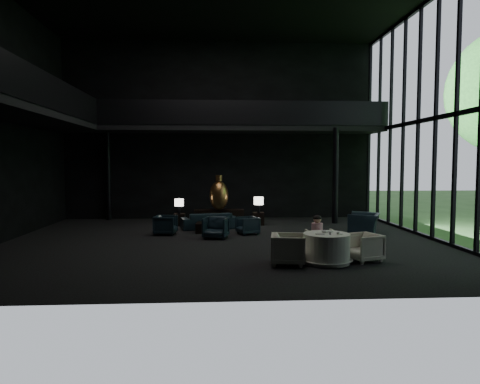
{
  "coord_description": "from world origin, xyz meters",
  "views": [
    {
      "loc": [
        -0.24,
        -13.64,
        2.53
      ],
      "look_at": [
        0.59,
        0.5,
        1.57
      ],
      "focal_mm": 32.0,
      "sensor_mm": 36.0,
      "label": 1
    }
  ],
  "objects": [
    {
      "name": "coffee_cup",
      "position": [
        2.83,
        -3.2,
        0.79
      ],
      "size": [
        0.08,
        0.08,
        0.06
      ],
      "primitive_type": "cylinder",
      "rotation": [
        0.0,
        0.0,
        -0.02
      ],
      "color": "white",
      "rests_on": "saucer"
    },
    {
      "name": "side_table_left",
      "position": [
        -1.68,
        3.65,
        0.25
      ],
      "size": [
        0.45,
        0.45,
        0.5
      ],
      "primitive_type": "cube",
      "color": "black",
      "rests_on": "floor"
    },
    {
      "name": "mezzanine_left",
      "position": [
        -6.0,
        0.0,
        4.0
      ],
      "size": [
        2.0,
        12.0,
        0.25
      ],
      "primitive_type": "cube",
      "color": "black",
      "rests_on": "wall_left"
    },
    {
      "name": "wall_front",
      "position": [
        0.0,
        -6.0,
        4.0
      ],
      "size": [
        14.0,
        0.04,
        8.0
      ],
      "primitive_type": "cube",
      "color": "black",
      "rests_on": "ground"
    },
    {
      "name": "column_ne",
      "position": [
        4.8,
        4.0,
        2.0
      ],
      "size": [
        0.24,
        0.24,
        4.0
      ],
      "primitive_type": "cylinder",
      "color": "black",
      "rests_on": "floor"
    },
    {
      "name": "console",
      "position": [
        -0.08,
        3.65,
        0.32
      ],
      "size": [
        2.02,
        0.46,
        0.64
      ],
      "primitive_type": "cube",
      "color": "black",
      "rests_on": "floor"
    },
    {
      "name": "bronze_urn",
      "position": [
        -0.08,
        3.49,
        1.24
      ],
      "size": [
        0.75,
        0.75,
        1.41
      ],
      "color": "olive",
      "rests_on": "console"
    },
    {
      "name": "curtain_wall",
      "position": [
        6.95,
        0.0,
        4.0
      ],
      "size": [
        0.2,
        12.0,
        8.0
      ],
      "primitive_type": null,
      "color": "black",
      "rests_on": "ground"
    },
    {
      "name": "lounge_armchair_east",
      "position": [
        0.91,
        1.39,
        0.31
      ],
      "size": [
        0.74,
        0.76,
        0.62
      ],
      "primitive_type": "imported",
      "rotation": [
        0.0,
        0.0,
        -1.2
      ],
      "color": "#1F3247",
      "rests_on": "floor"
    },
    {
      "name": "lounge_armchair_south",
      "position": [
        -0.22,
        0.62,
        0.41
      ],
      "size": [
        0.95,
        0.92,
        0.82
      ],
      "primitive_type": "imported",
      "rotation": [
        0.0,
        0.0,
        -0.24
      ],
      "color": "#14283F",
      "rests_on": "floor"
    },
    {
      "name": "child",
      "position": [
        2.56,
        -2.15,
        0.78
      ],
      "size": [
        0.31,
        0.31,
        0.66
      ],
      "rotation": [
        0.0,
        0.0,
        3.14
      ],
      "color": "silver",
      "rests_on": "dining_chair_north"
    },
    {
      "name": "plate_b",
      "position": [
        2.7,
        -2.83,
        0.76
      ],
      "size": [
        0.29,
        0.29,
        0.02
      ],
      "primitive_type": "cylinder",
      "rotation": [
        0.0,
        0.0,
        -0.36
      ],
      "color": "white",
      "rests_on": "dining_table"
    },
    {
      "name": "dining_chair_north",
      "position": [
        2.66,
        -2.24,
        0.4
      ],
      "size": [
        0.8,
        0.76,
        0.79
      ],
      "primitive_type": "imported",
      "rotation": [
        0.0,
        0.0,
        3.19
      ],
      "color": "#ADACA0",
      "rests_on": "floor"
    },
    {
      "name": "dining_chair_east",
      "position": [
        3.59,
        -2.93,
        0.4
      ],
      "size": [
        0.96,
        0.99,
        0.81
      ],
      "primitive_type": "imported",
      "rotation": [
        0.0,
        0.0,
        -1.22
      ],
      "color": "#A39E95",
      "rests_on": "floor"
    },
    {
      "name": "coffee_table",
      "position": [
        -0.53,
        1.94,
        0.18
      ],
      "size": [
        0.84,
        0.84,
        0.35
      ],
      "primitive_type": "cube",
      "rotation": [
        0.0,
        0.0,
        -0.06
      ],
      "color": "black",
      "rests_on": "floor"
    },
    {
      "name": "cereal_bowl",
      "position": [
        2.55,
        -2.95,
        0.79
      ],
      "size": [
        0.15,
        0.15,
        0.07
      ],
      "primitive_type": "ellipsoid",
      "color": "white",
      "rests_on": "dining_table"
    },
    {
      "name": "railing_back",
      "position": [
        1.0,
        4.0,
        4.6
      ],
      "size": [
        12.0,
        0.06,
        1.0
      ],
      "primitive_type": "cube",
      "color": "black",
      "rests_on": "mezzanine_back"
    },
    {
      "name": "window_armchair",
      "position": [
        5.06,
        1.17,
        0.54
      ],
      "size": [
        1.26,
        1.46,
        1.08
      ],
      "primitive_type": "imported",
      "rotation": [
        0.0,
        0.0,
        -2.02
      ],
      "color": "black",
      "rests_on": "floor"
    },
    {
      "name": "dining_table",
      "position": [
        2.58,
        -3.07,
        0.33
      ],
      "size": [
        1.33,
        1.33,
        0.75
      ],
      "color": "white",
      "rests_on": "floor"
    },
    {
      "name": "cream_pot",
      "position": [
        2.62,
        -3.24,
        0.78
      ],
      "size": [
        0.06,
        0.06,
        0.07
      ],
      "primitive_type": "cylinder",
      "rotation": [
        0.0,
        0.0,
        0.01
      ],
      "color": "#99999E",
      "rests_on": "dining_table"
    },
    {
      "name": "column_nw",
      "position": [
        -5.0,
        5.7,
        2.0
      ],
      "size": [
        0.24,
        0.24,
        4.0
      ],
      "primitive_type": "cylinder",
      "color": "black",
      "rests_on": "floor"
    },
    {
      "name": "saucer",
      "position": [
        2.9,
        -3.19,
        0.76
      ],
      "size": [
        0.15,
        0.15,
        0.01
      ],
      "primitive_type": "cylinder",
      "rotation": [
        0.0,
        0.0,
        -0.07
      ],
      "color": "white",
      "rests_on": "dining_table"
    },
    {
      "name": "table_lamp_left",
      "position": [
        -1.68,
        3.5,
        0.93
      ],
      "size": [
        0.36,
        0.36,
        0.61
      ],
      "color": "black",
      "rests_on": "side_table_left"
    },
    {
      "name": "dining_chair_west",
      "position": [
        1.58,
        -3.2,
        0.46
      ],
      "size": [
        0.98,
        1.02,
        0.93
      ],
      "primitive_type": "imported",
      "rotation": [
        0.0,
        0.0,
        1.41
      ],
      "color": "beige",
      "rests_on": "floor"
    },
    {
      "name": "plate_a",
      "position": [
        2.39,
        -3.17,
        0.76
      ],
      "size": [
        0.26,
        0.26,
        0.02
      ],
      "primitive_type": "cylinder",
      "rotation": [
        0.0,
        0.0,
        0.08
      ],
      "color": "white",
      "rests_on": "dining_table"
    },
    {
      "name": "mezzanine_back",
      "position": [
        1.0,
        5.0,
        4.0
      ],
      "size": [
        12.0,
        2.0,
        0.25
      ],
      "primitive_type": "cube",
      "color": "black",
      "rests_on": "wall_back"
    },
    {
      "name": "lounge_armchair_west",
      "position": [
        -1.99,
        1.5,
        0.37
      ],
      "size": [
        0.75,
        0.79,
        0.73
      ],
      "primitive_type": "imported",
      "rotation": [
        0.0,
        0.0,
        1.44
      ],
      "color": "#132737",
      "rests_on": "floor"
    },
    {
      "name": "table_lamp_right",
      "position": [
        1.52,
        3.47,
        0.98
      ],
      "size": [
        0.39,
        0.39,
        0.65
      ],
      "color": "black",
      "rests_on": "side_table_right"
    },
    {
      "name": "railing_left",
      "position": [
        -5.0,
        0.0,
        4.6
      ],
      "size": [
        0.06,
        12.0,
        1.0
      ],
      "primitive_type": "cube",
      "color": "black",
      "rests_on": "mezzanine_left"
    },
    {
      "name": "side_table_right",
      "position": [
        1.52,
        3.7,
        0.26
      ],
      "size": [
        0.47,
        0.47,
        0.52
      ],
      "primitive_type": "cube",
      "color": "black",
      "rests_on": "floor"
    },
    {
      "name": "sofa",
      "position": [
        -0.48,
        2.83,
        0.43
      ],
      "size": [
        2.27,
        1.14,
        0.85
      ],
      "primitive_type": "imported",
      "rotation": [
        0.0,
        0.0,
        3.38
      ],
      "color": "#1A2A39",
      "rests_on": "floor"
    },
    {
      "name": "floor",
      "position": [
        0.0,
        0.0,
        0.0
      ],
      "size": [
        14.0,
        12.0,
        0.02
      ],
      "primitive_type": "cube",
      "color": "black",
      "rests_on": "ground"
    },
    {
      "name": "wall_back",
      "position": [
        0.0,
        6.0,
        4.0
      ],
      "size": [
        14.0,
        0.04,
        8.0
      ],
      "primitive_type": "cube",
      "color": "black",
      "rests_on": "ground"
    }
  ]
}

